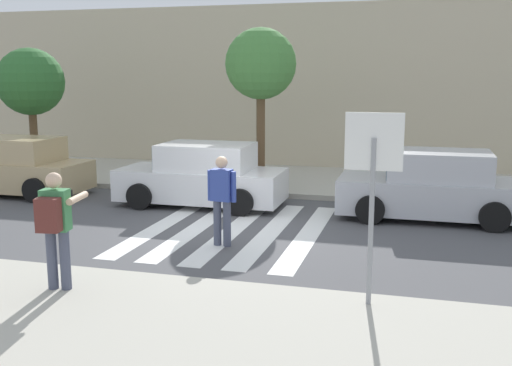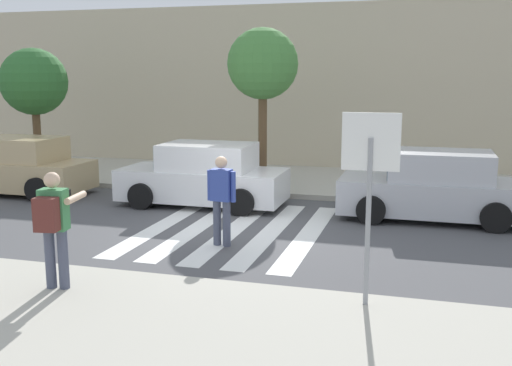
{
  "view_description": "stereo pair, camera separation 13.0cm",
  "coord_description": "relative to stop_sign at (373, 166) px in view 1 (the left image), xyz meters",
  "views": [
    {
      "loc": [
        3.67,
        -11.48,
        3.24
      ],
      "look_at": [
        0.6,
        -0.2,
        1.1
      ],
      "focal_mm": 42.0,
      "sensor_mm": 36.0,
      "label": 1
    },
    {
      "loc": [
        3.8,
        -11.45,
        3.24
      ],
      "look_at": [
        0.6,
        -0.2,
        1.1
      ],
      "focal_mm": 42.0,
      "sensor_mm": 36.0,
      "label": 2
    }
  ],
  "objects": [
    {
      "name": "stop_sign",
      "position": [
        0.0,
        0.0,
        0.0
      ],
      "size": [
        0.76,
        0.08,
        2.6
      ],
      "color": "gray",
      "rests_on": "sidewalk_near"
    },
    {
      "name": "parked_car_silver",
      "position": [
        0.93,
        5.88,
        -1.31
      ],
      "size": [
        4.1,
        1.92,
        1.55
      ],
      "color": "#B7BABF",
      "rests_on": "ground"
    },
    {
      "name": "parked_car_white",
      "position": [
        -4.57,
        5.88,
        -1.31
      ],
      "size": [
        4.1,
        1.92,
        1.55
      ],
      "color": "white",
      "rests_on": "ground"
    },
    {
      "name": "street_tree_west",
      "position": [
        -10.91,
        8.08,
        0.94
      ],
      "size": [
        2.03,
        2.03,
        3.88
      ],
      "color": "brown",
      "rests_on": "sidewalk_far"
    },
    {
      "name": "sidewalk_far",
      "position": [
        -3.12,
        9.58,
        -1.97
      ],
      "size": [
        60.0,
        4.8,
        0.14
      ],
      "primitive_type": "cube",
      "color": "#B2AD9E",
      "rests_on": "ground"
    },
    {
      "name": "building_facade_far",
      "position": [
        -3.12,
        13.98,
        0.72
      ],
      "size": [
        56.0,
        4.0,
        5.52
      ],
      "primitive_type": "cube",
      "color": "beige",
      "rests_on": "ground"
    },
    {
      "name": "crosswalk_stripe_4",
      "position": [
        -1.52,
        3.78,
        -2.03
      ],
      "size": [
        0.44,
        5.2,
        0.01
      ],
      "primitive_type": "cube",
      "color": "silver",
      "rests_on": "ground"
    },
    {
      "name": "ground_plane",
      "position": [
        -3.12,
        3.58,
        -2.04
      ],
      "size": [
        120.0,
        120.0,
        0.0
      ],
      "primitive_type": "plane",
      "color": "#4C4C4F"
    },
    {
      "name": "street_tree_center",
      "position": [
        -3.65,
        8.04,
        1.43
      ],
      "size": [
        1.93,
        1.93,
        4.33
      ],
      "color": "brown",
      "rests_on": "sidewalk_far"
    },
    {
      "name": "photographer_with_backpack",
      "position": [
        -4.4,
        -0.64,
        -0.87
      ],
      "size": [
        0.66,
        0.9,
        1.72
      ],
      "color": "#474C60",
      "rests_on": "sidewalk_near"
    },
    {
      "name": "pedestrian_crossing",
      "position": [
        -2.97,
        2.58,
        -1.06
      ],
      "size": [
        0.58,
        0.28,
        1.72
      ],
      "color": "#474C60",
      "rests_on": "ground"
    },
    {
      "name": "crosswalk_stripe_0",
      "position": [
        -4.72,
        3.78,
        -2.03
      ],
      "size": [
        0.44,
        5.2,
        0.01
      ],
      "primitive_type": "cube",
      "color": "silver",
      "rests_on": "ground"
    },
    {
      "name": "crosswalk_stripe_2",
      "position": [
        -3.12,
        3.78,
        -2.03
      ],
      "size": [
        0.44,
        5.2,
        0.01
      ],
      "primitive_type": "cube",
      "color": "silver",
      "rests_on": "ground"
    },
    {
      "name": "crosswalk_stripe_3",
      "position": [
        -2.32,
        3.78,
        -2.03
      ],
      "size": [
        0.44,
        5.2,
        0.01
      ],
      "primitive_type": "cube",
      "color": "silver",
      "rests_on": "ground"
    },
    {
      "name": "parked_car_tan",
      "position": [
        -10.03,
        5.88,
        -1.31
      ],
      "size": [
        4.1,
        1.92,
        1.55
      ],
      "color": "tan",
      "rests_on": "ground"
    },
    {
      "name": "crosswalk_stripe_1",
      "position": [
        -3.92,
        3.78,
        -2.03
      ],
      "size": [
        0.44,
        5.2,
        0.01
      ],
      "primitive_type": "cube",
      "color": "silver",
      "rests_on": "ground"
    }
  ]
}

